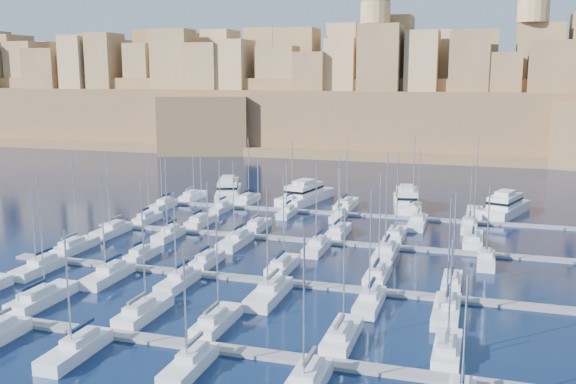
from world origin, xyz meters
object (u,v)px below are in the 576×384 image
(sailboat_4, at_px, (342,336))
(motor_yacht_d, at_px, (505,206))
(motor_yacht_c, at_px, (407,201))
(motor_yacht_b, at_px, (305,194))
(motor_yacht_a, at_px, (228,190))
(sailboat_2, at_px, (143,311))

(sailboat_4, height_order, motor_yacht_d, sailboat_4)
(motor_yacht_c, bearing_deg, sailboat_4, -88.63)
(motor_yacht_b, bearing_deg, sailboat_4, -71.36)
(motor_yacht_a, distance_m, motor_yacht_c, 40.00)
(motor_yacht_a, xyz_separation_m, motor_yacht_c, (40.00, -0.15, -0.00))
(sailboat_4, distance_m, motor_yacht_c, 70.02)
(sailboat_2, relative_size, motor_yacht_c, 0.89)
(motor_yacht_c, bearing_deg, sailboat_2, -107.27)
(motor_yacht_b, relative_size, motor_yacht_d, 1.10)
(motor_yacht_a, bearing_deg, motor_yacht_b, 1.83)
(motor_yacht_a, bearing_deg, sailboat_4, -59.28)
(sailboat_4, distance_m, motor_yacht_a, 81.60)
(motor_yacht_a, relative_size, motor_yacht_c, 1.02)
(sailboat_2, relative_size, motor_yacht_b, 0.81)
(sailboat_2, xyz_separation_m, motor_yacht_a, (-18.26, 70.07, 0.97))
(motor_yacht_a, xyz_separation_m, motor_yacht_b, (17.82, 0.57, -0.00))
(motor_yacht_a, relative_size, motor_yacht_d, 1.03)
(sailboat_2, relative_size, motor_yacht_a, 0.86)
(sailboat_4, xyz_separation_m, motor_yacht_a, (-41.68, 70.14, 0.98))
(sailboat_4, xyz_separation_m, motor_yacht_d, (17.78, 69.89, 0.98))
(motor_yacht_a, distance_m, motor_yacht_d, 59.46)
(motor_yacht_a, height_order, motor_yacht_c, same)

